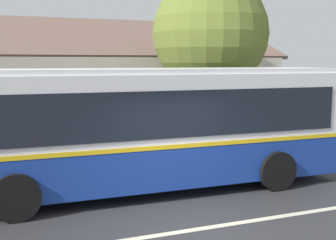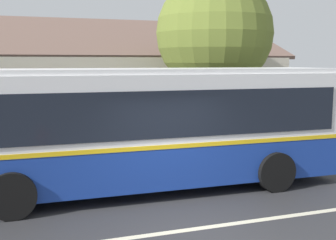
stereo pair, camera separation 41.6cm
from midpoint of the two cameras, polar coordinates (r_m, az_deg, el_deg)
ground_plane at (r=8.44m, az=2.75°, el=-14.56°), size 300.00×300.00×0.00m
sidewalk_far at (r=13.87m, az=-7.26°, el=-5.29°), size 60.00×3.00×0.15m
lane_divider_stripe at (r=8.44m, az=2.75°, el=-14.53°), size 60.00×0.16×0.01m
community_building at (r=21.70m, az=-19.66°, el=3.77°), size 22.97×10.58×6.40m
transit_bus at (r=10.54m, az=-5.23°, el=-0.74°), size 10.72×2.90×3.06m
street_tree_primary at (r=15.91m, az=4.99°, el=11.54°), size 4.29×4.29×6.40m
bus_stop_sign at (r=15.09m, az=15.09°, el=1.60°), size 0.36×0.07×2.40m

